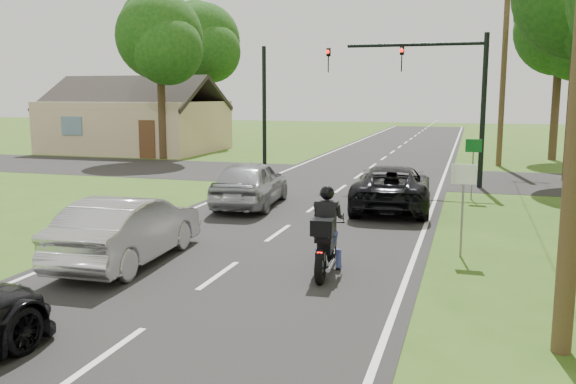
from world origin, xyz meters
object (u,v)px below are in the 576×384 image
at_px(dark_suv, 392,187).
at_px(utility_pole_far, 504,66).
at_px(sign_white, 463,187).
at_px(silver_sedan, 128,229).
at_px(silver_suv, 251,183).
at_px(sign_green, 473,154).
at_px(traffic_signal, 435,82).
at_px(motorcycle_rider, 326,239).

distance_m(dark_suv, utility_pole_far, 14.80).
distance_m(utility_pole_far, sign_white, 19.39).
height_order(silver_sedan, silver_suv, silver_suv).
relative_size(silver_sedan, sign_green, 2.10).
distance_m(dark_suv, sign_green, 3.69).
xyz_separation_m(silver_suv, traffic_signal, (5.40, 6.50, 3.36)).
xyz_separation_m(motorcycle_rider, sign_green, (2.83, 10.22, 0.87)).
distance_m(motorcycle_rider, silver_suv, 7.91).
distance_m(dark_suv, traffic_signal, 6.64).
relative_size(motorcycle_rider, sign_green, 1.02).
relative_size(dark_suv, silver_suv, 1.13).
bearing_deg(silver_sedan, dark_suv, -123.28).
bearing_deg(traffic_signal, silver_suv, -129.76).
xyz_separation_m(motorcycle_rider, silver_sedan, (-4.35, -0.39, 0.02)).
height_order(motorcycle_rider, silver_sedan, motorcycle_rider).
bearing_deg(sign_green, sign_white, -91.43).
xyz_separation_m(dark_suv, silver_sedan, (-4.73, -8.00, 0.03)).
relative_size(dark_suv, traffic_signal, 0.80).
height_order(traffic_signal, sign_white, traffic_signal).
distance_m(silver_sedan, silver_suv, 7.14).
height_order(traffic_signal, sign_green, traffic_signal).
xyz_separation_m(traffic_signal, sign_white, (1.36, -11.02, -2.54)).
bearing_deg(silver_suv, utility_pole_far, -125.01).
relative_size(motorcycle_rider, silver_suv, 0.48).
xyz_separation_m(motorcycle_rider, utility_pole_far, (4.13, 21.24, 4.35)).
xyz_separation_m(sign_white, sign_green, (0.20, 8.00, 0.00)).
bearing_deg(utility_pole_far, traffic_signal, -109.68).
height_order(dark_suv, silver_suv, silver_suv).
distance_m(motorcycle_rider, sign_white, 3.55).
relative_size(utility_pole_far, sign_green, 4.71).
height_order(dark_suv, silver_sedan, silver_sedan).
xyz_separation_m(motorcycle_rider, silver_suv, (-4.14, 6.74, 0.05)).
xyz_separation_m(dark_suv, traffic_signal, (0.89, 5.63, 3.42)).
bearing_deg(utility_pole_far, dark_suv, -105.40).
distance_m(motorcycle_rider, silver_sedan, 4.37).
relative_size(dark_suv, sign_white, 2.39).
bearing_deg(silver_suv, sign_green, -158.78).
bearing_deg(motorcycle_rider, traffic_signal, 80.19).
bearing_deg(dark_suv, sign_white, 108.51).
xyz_separation_m(traffic_signal, sign_green, (1.56, -3.02, -2.54)).
bearing_deg(traffic_signal, dark_suv, -99.00).
bearing_deg(dark_suv, utility_pole_far, -109.57).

